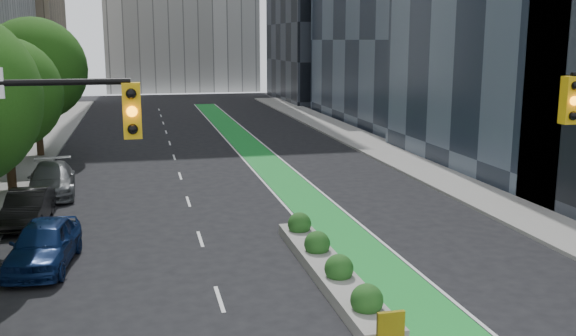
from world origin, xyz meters
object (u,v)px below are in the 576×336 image
median_planter (329,266)px  parked_car_left_mid (28,207)px  parked_car_left_near (44,244)px  parked_car_left_far (52,180)px

median_planter → parked_car_left_mid: parked_car_left_mid is taller
parked_car_left_mid → median_planter: bearing=-37.0°
parked_car_left_near → median_planter: bearing=-12.8°
median_planter → parked_car_left_near: size_ratio=2.18×
parked_car_left_mid → parked_car_left_far: size_ratio=0.82×
parked_car_left_mid → parked_car_left_far: (0.32, 5.23, 0.05)m
median_planter → parked_car_left_mid: bearing=140.4°
median_planter → parked_car_left_near: parked_car_left_near is taller
parked_car_left_near → parked_car_left_far: bearing=101.5°
median_planter → parked_car_left_far: bearing=126.2°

